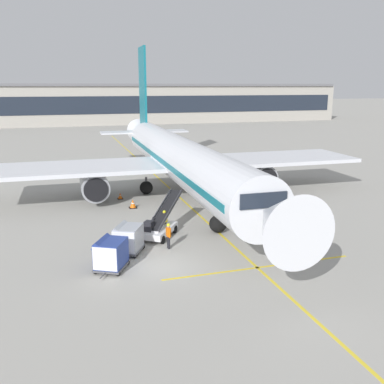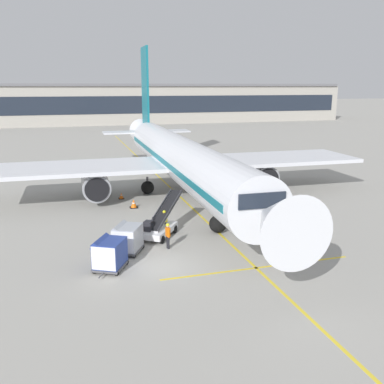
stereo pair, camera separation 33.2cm
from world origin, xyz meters
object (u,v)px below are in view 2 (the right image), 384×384
Objects in this scene: baggage_cart_second at (109,253)px; safety_cone_engine_keepout at (121,196)px; ground_crew_marshaller at (164,220)px; safety_cone_wingtip at (134,204)px; ground_crew_by_carts at (135,238)px; ground_crew_by_loader at (168,234)px; belt_loader at (160,225)px; parked_airplane at (179,158)px; baggage_cart_lead at (127,238)px.

baggage_cart_second is 16.40m from safety_cone_engine_keepout.
safety_cone_wingtip is at bearing 98.49° from ground_crew_marshaller.
baggage_cart_second is 1.59× the size of ground_crew_by_carts.
baggage_cart_second is 1.59× the size of ground_crew_by_loader.
ground_crew_by_loader is (-0.04, -2.61, 0.17)m from belt_loader.
baggage_cart_second is at bearing -117.61° from parked_airplane.
baggage_cart_second is at bearing -104.97° from safety_cone_wingtip.
safety_cone_wingtip is at bearing 75.03° from baggage_cart_second.
parked_airplane reaches higher than baggage_cart_second.
baggage_cart_second is at bearing -130.40° from ground_crew_marshaller.
safety_cone_wingtip is (-0.66, 10.43, -0.63)m from ground_crew_by_loader.
baggage_cart_second is (-8.52, -16.28, -2.66)m from parked_airplane.
ground_crew_by_carts reaches higher than safety_cone_wingtip.
belt_loader is 2.62m from ground_crew_by_loader.
ground_crew_marshaller is (0.45, 3.02, 0.00)m from ground_crew_by_loader.
baggage_cart_lead is 1.59× the size of ground_crew_by_carts.
baggage_cart_second is 2.75m from ground_crew_by_carts.
ground_crew_by_loader is (2.68, -0.06, -0.00)m from baggage_cart_lead.
ground_crew_marshaller is at bearing -80.79° from safety_cone_engine_keepout.
baggage_cart_second is at bearing -120.51° from baggage_cart_lead.
ground_crew_marshaller is at bearing 49.60° from baggage_cart_second.
baggage_cart_lead reaches higher than ground_crew_by_carts.
belt_loader is at bearing -111.21° from parked_airplane.
ground_crew_by_loader is 3.05m from ground_crew_marshaller.
parked_airplane is at bearing 72.34° from ground_crew_by_loader.
belt_loader is 11.36m from safety_cone_engine_keepout.
ground_crew_by_carts reaches higher than safety_cone_engine_keepout.
ground_crew_by_carts is (-2.20, -0.24, 0.00)m from ground_crew_by_loader.
parked_airplane is at bearing 62.39° from baggage_cart_second.
belt_loader is at bearing -83.16° from safety_cone_engine_keepout.
belt_loader is at bearing 89.18° from ground_crew_by_loader.
ground_crew_marshaller is at bearing 50.88° from ground_crew_by_carts.
ground_crew_by_carts is 2.29× the size of safety_cone_wingtip.
ground_crew_by_carts is (-6.66, -14.25, -2.66)m from parked_airplane.
parked_airplane is 17.09× the size of baggage_cart_lead.
parked_airplane is 9.25× the size of belt_loader.
ground_crew_by_loader is (-4.46, -14.01, -2.66)m from parked_airplane.
belt_loader is 2.94× the size of ground_crew_marshaller.
baggage_cart_second is 13.16m from safety_cone_wingtip.
parked_airplane is 7.06m from safety_cone_wingtip.
safety_cone_engine_keepout is (2.74, 16.15, -0.71)m from baggage_cart_second.
ground_crew_marshaller is at bearing -81.51° from safety_cone_wingtip.
baggage_cart_lead is at bearing 178.75° from ground_crew_by_loader.
parked_airplane reaches higher than safety_cone_wingtip.
baggage_cart_second is at bearing -129.96° from belt_loader.
belt_loader is 7.86m from safety_cone_wingtip.
ground_crew_by_carts is at bearing -93.59° from safety_cone_engine_keepout.
safety_cone_wingtip is (-1.11, 7.41, -0.63)m from ground_crew_marshaller.
ground_crew_marshaller is (0.41, 0.41, 0.17)m from belt_loader.
belt_loader reaches higher than safety_cone_engine_keepout.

